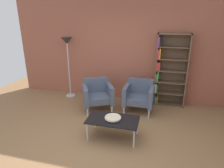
{
  "coord_description": "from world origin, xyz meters",
  "views": [
    {
      "loc": [
        1.03,
        -2.85,
        2.27
      ],
      "look_at": [
        0.09,
        0.84,
        0.95
      ],
      "focal_mm": 31.08,
      "sensor_mm": 36.0,
      "label": 1
    }
  ],
  "objects_px": {
    "decorative_bowl": "(113,118)",
    "coffee_table_low": "(113,121)",
    "armchair_near_window": "(139,95)",
    "bookshelf_tall": "(169,70)",
    "armchair_by_bookshelf": "(97,94)",
    "floor_lamp_torchiere": "(67,48)"
  },
  "relations": [
    {
      "from": "coffee_table_low",
      "to": "armchair_near_window",
      "type": "distance_m",
      "value": 1.35
    },
    {
      "from": "decorative_bowl",
      "to": "armchair_near_window",
      "type": "relative_size",
      "value": 0.41
    },
    {
      "from": "bookshelf_tall",
      "to": "floor_lamp_torchiere",
      "type": "xyz_separation_m",
      "value": [
        -2.79,
        -0.13,
        0.5
      ]
    },
    {
      "from": "bookshelf_tall",
      "to": "coffee_table_low",
      "type": "height_order",
      "value": "bookshelf_tall"
    },
    {
      "from": "armchair_near_window",
      "to": "decorative_bowl",
      "type": "bearing_deg",
      "value": -103.07
    },
    {
      "from": "bookshelf_tall",
      "to": "decorative_bowl",
      "type": "relative_size",
      "value": 5.94
    },
    {
      "from": "bookshelf_tall",
      "to": "decorative_bowl",
      "type": "xyz_separation_m",
      "value": [
        -1.03,
        -1.89,
        -0.52
      ]
    },
    {
      "from": "armchair_by_bookshelf",
      "to": "armchair_near_window",
      "type": "relative_size",
      "value": 1.18
    },
    {
      "from": "bookshelf_tall",
      "to": "coffee_table_low",
      "type": "distance_m",
      "value": 2.23
    },
    {
      "from": "bookshelf_tall",
      "to": "floor_lamp_torchiere",
      "type": "distance_m",
      "value": 2.84
    },
    {
      "from": "coffee_table_low",
      "to": "decorative_bowl",
      "type": "xyz_separation_m",
      "value": [
        -0.0,
        0.0,
        0.07
      ]
    },
    {
      "from": "decorative_bowl",
      "to": "armchair_near_window",
      "type": "height_order",
      "value": "armchair_near_window"
    },
    {
      "from": "bookshelf_tall",
      "to": "coffee_table_low",
      "type": "relative_size",
      "value": 1.9
    },
    {
      "from": "coffee_table_low",
      "to": "armchair_by_bookshelf",
      "type": "distance_m",
      "value": 1.32
    },
    {
      "from": "bookshelf_tall",
      "to": "floor_lamp_torchiere",
      "type": "height_order",
      "value": "bookshelf_tall"
    },
    {
      "from": "decorative_bowl",
      "to": "armchair_near_window",
      "type": "bearing_deg",
      "value": 75.14
    },
    {
      "from": "decorative_bowl",
      "to": "floor_lamp_torchiere",
      "type": "xyz_separation_m",
      "value": [
        -1.76,
        1.76,
        1.01
      ]
    },
    {
      "from": "decorative_bowl",
      "to": "coffee_table_low",
      "type": "bearing_deg",
      "value": -33.69
    },
    {
      "from": "armchair_near_window",
      "to": "armchair_by_bookshelf",
      "type": "bearing_deg",
      "value": -168.24
    },
    {
      "from": "armchair_by_bookshelf",
      "to": "bookshelf_tall",
      "type": "bearing_deg",
      "value": -2.97
    },
    {
      "from": "decorative_bowl",
      "to": "armchair_by_bookshelf",
      "type": "height_order",
      "value": "armchair_by_bookshelf"
    },
    {
      "from": "coffee_table_low",
      "to": "decorative_bowl",
      "type": "relative_size",
      "value": 3.12
    }
  ]
}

